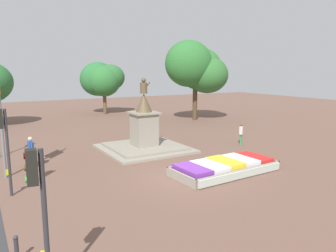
{
  "coord_description": "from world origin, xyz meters",
  "views": [
    {
      "loc": [
        -8.73,
        -13.14,
        5.28
      ],
      "look_at": [
        0.69,
        2.82,
        2.11
      ],
      "focal_mm": 35.0,
      "sensor_mm": 36.0,
      "label": 1
    }
  ],
  "objects_px": {
    "flower_planter": "(225,167)",
    "banner_pole": "(0,106)",
    "statue_monument": "(144,136)",
    "kerb_bollard_mid_a": "(16,248)",
    "pedestrian_with_handbag": "(31,150)",
    "traffic_light_near_crossing": "(39,197)",
    "pedestrian_near_planter": "(241,132)",
    "traffic_light_mid_block": "(4,137)"
  },
  "relations": [
    {
      "from": "banner_pole",
      "to": "pedestrian_near_planter",
      "type": "distance_m",
      "value": 15.49
    },
    {
      "from": "traffic_light_near_crossing",
      "to": "traffic_light_mid_block",
      "type": "distance_m",
      "value": 7.38
    },
    {
      "from": "banner_pole",
      "to": "kerb_bollard_mid_a",
      "type": "distance_m",
      "value": 8.79
    },
    {
      "from": "traffic_light_mid_block",
      "to": "pedestrian_near_planter",
      "type": "relative_size",
      "value": 2.43
    },
    {
      "from": "pedestrian_near_planter",
      "to": "traffic_light_near_crossing",
      "type": "bearing_deg",
      "value": -147.39
    },
    {
      "from": "traffic_light_near_crossing",
      "to": "banner_pole",
      "type": "relative_size",
      "value": 0.56
    },
    {
      "from": "statue_monument",
      "to": "traffic_light_mid_block",
      "type": "height_order",
      "value": "statue_monument"
    },
    {
      "from": "statue_monument",
      "to": "pedestrian_with_handbag",
      "type": "bearing_deg",
      "value": -175.0
    },
    {
      "from": "pedestrian_with_handbag",
      "to": "kerb_bollard_mid_a",
      "type": "distance_m",
      "value": 9.44
    },
    {
      "from": "pedestrian_near_planter",
      "to": "kerb_bollard_mid_a",
      "type": "xyz_separation_m",
      "value": [
        -15.6,
        -7.79,
        -0.47
      ]
    },
    {
      "from": "flower_planter",
      "to": "pedestrian_near_planter",
      "type": "bearing_deg",
      "value": 40.56
    },
    {
      "from": "traffic_light_near_crossing",
      "to": "pedestrian_with_handbag",
      "type": "distance_m",
      "value": 11.38
    },
    {
      "from": "traffic_light_near_crossing",
      "to": "traffic_light_mid_block",
      "type": "relative_size",
      "value": 0.96
    },
    {
      "from": "kerb_bollard_mid_a",
      "to": "pedestrian_with_handbag",
      "type": "bearing_deg",
      "value": 79.44
    },
    {
      "from": "flower_planter",
      "to": "pedestrian_with_handbag",
      "type": "height_order",
      "value": "pedestrian_with_handbag"
    },
    {
      "from": "traffic_light_mid_block",
      "to": "statue_monument",
      "type": "bearing_deg",
      "value": 27.26
    },
    {
      "from": "flower_planter",
      "to": "banner_pole",
      "type": "height_order",
      "value": "banner_pole"
    },
    {
      "from": "flower_planter",
      "to": "banner_pole",
      "type": "distance_m",
      "value": 11.58
    },
    {
      "from": "statue_monument",
      "to": "kerb_bollard_mid_a",
      "type": "bearing_deg",
      "value": -131.97
    },
    {
      "from": "traffic_light_mid_block",
      "to": "pedestrian_with_handbag",
      "type": "height_order",
      "value": "traffic_light_mid_block"
    },
    {
      "from": "flower_planter",
      "to": "statue_monument",
      "type": "distance_m",
      "value": 6.82
    },
    {
      "from": "traffic_light_mid_block",
      "to": "pedestrian_near_planter",
      "type": "bearing_deg",
      "value": 8.71
    },
    {
      "from": "traffic_light_near_crossing",
      "to": "pedestrian_near_planter",
      "type": "distance_m",
      "value": 18.12
    },
    {
      "from": "banner_pole",
      "to": "pedestrian_near_planter",
      "type": "relative_size",
      "value": 4.18
    },
    {
      "from": "kerb_bollard_mid_a",
      "to": "banner_pole",
      "type": "bearing_deg",
      "value": 87.57
    },
    {
      "from": "traffic_light_mid_block",
      "to": "banner_pole",
      "type": "distance_m",
      "value": 2.94
    },
    {
      "from": "traffic_light_mid_block",
      "to": "pedestrian_near_planter",
      "type": "height_order",
      "value": "traffic_light_mid_block"
    },
    {
      "from": "pedestrian_with_handbag",
      "to": "kerb_bollard_mid_a",
      "type": "bearing_deg",
      "value": -100.56
    },
    {
      "from": "statue_monument",
      "to": "traffic_light_near_crossing",
      "type": "xyz_separation_m",
      "value": [
        -8.5,
        -11.83,
        1.52
      ]
    },
    {
      "from": "pedestrian_near_planter",
      "to": "statue_monument",
      "type": "bearing_deg",
      "value": 162.6
    },
    {
      "from": "flower_planter",
      "to": "traffic_light_near_crossing",
      "type": "distance_m",
      "value": 11.39
    },
    {
      "from": "statue_monument",
      "to": "kerb_bollard_mid_a",
      "type": "relative_size",
      "value": 7.02
    },
    {
      "from": "banner_pole",
      "to": "kerb_bollard_mid_a",
      "type": "xyz_separation_m",
      "value": [
        -0.35,
        -8.2,
        -3.16
      ]
    },
    {
      "from": "statue_monument",
      "to": "kerb_bollard_mid_a",
      "type": "distance_m",
      "value": 13.31
    },
    {
      "from": "flower_planter",
      "to": "statue_monument",
      "type": "height_order",
      "value": "statue_monument"
    },
    {
      "from": "banner_pole",
      "to": "pedestrian_with_handbag",
      "type": "distance_m",
      "value": 3.11
    },
    {
      "from": "traffic_light_mid_block",
      "to": "pedestrian_near_planter",
      "type": "xyz_separation_m",
      "value": [
        15.35,
        2.35,
        -1.69
      ]
    },
    {
      "from": "traffic_light_mid_block",
      "to": "kerb_bollard_mid_a",
      "type": "xyz_separation_m",
      "value": [
        -0.26,
        -5.44,
        -2.16
      ]
    },
    {
      "from": "pedestrian_with_handbag",
      "to": "traffic_light_near_crossing",
      "type": "bearing_deg",
      "value": -96.76
    },
    {
      "from": "flower_planter",
      "to": "banner_pole",
      "type": "relative_size",
      "value": 0.91
    },
    {
      "from": "traffic_light_near_crossing",
      "to": "flower_planter",
      "type": "bearing_deg",
      "value": 27.66
    },
    {
      "from": "flower_planter",
      "to": "banner_pole",
      "type": "bearing_deg",
      "value": 153.56
    }
  ]
}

